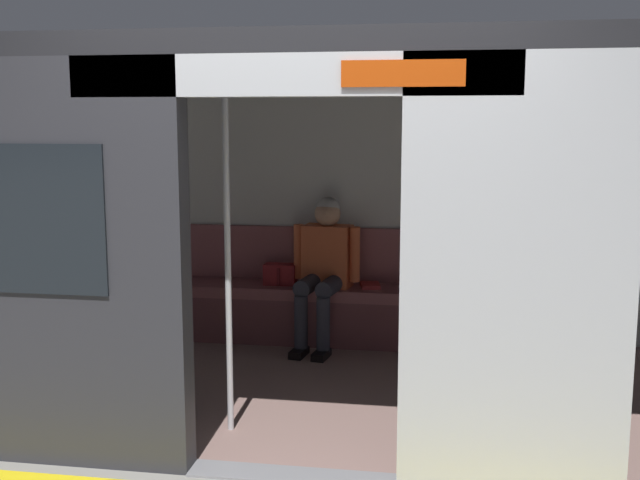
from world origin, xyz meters
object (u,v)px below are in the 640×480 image
bench_seat (351,301)px  book (370,285)px  train_car (319,167)px  handbag (280,274)px  person_seated (324,262)px  grab_pole_door (228,255)px

bench_seat → book: bearing=-158.6°
train_car → handbag: size_ratio=24.62×
bench_seat → person_seated: person_seated is taller
handbag → book: size_ratio=1.18×
bench_seat → handbag: (0.59, -0.04, 0.19)m
bench_seat → book: book is taller
train_car → handbag: train_car is taller
train_car → book: (-0.23, -1.16, -1.02)m
train_car → person_seated: (0.13, -1.05, -0.82)m
grab_pole_door → bench_seat: bearing=-104.4°
handbag → grab_pole_door: bearing=93.3°
person_seated → book: person_seated is taller
bench_seat → person_seated: (0.21, 0.05, 0.33)m
book → grab_pole_door: grab_pole_door is taller
bench_seat → grab_pole_door: size_ratio=1.40×
bench_seat → book: 0.20m
train_car → book: 1.56m
bench_seat → person_seated: size_ratio=2.45×
train_car → bench_seat: 1.59m
book → grab_pole_door: (0.63, 1.92, 0.57)m
bench_seat → grab_pole_door: 2.04m
person_seated → book: size_ratio=5.44×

